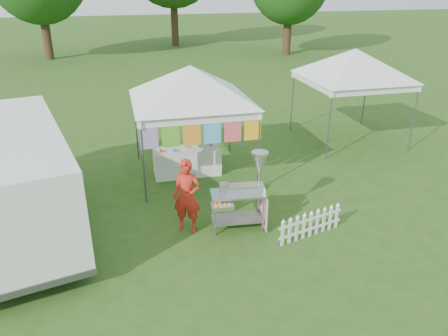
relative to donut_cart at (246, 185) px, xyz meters
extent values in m
plane|color=#2A4D16|center=(-0.59, -0.37, -1.02)|extent=(120.00, 120.00, 0.00)
cylinder|color=#59595E|center=(-2.01, 1.71, 0.03)|extent=(0.04, 0.04, 2.10)
cylinder|color=#59595E|center=(0.83, 1.71, 0.03)|extent=(0.04, 0.04, 2.10)
cylinder|color=#59595E|center=(-2.01, 4.55, 0.03)|extent=(0.04, 0.04, 2.10)
cylinder|color=#59595E|center=(0.83, 4.55, 0.03)|extent=(0.04, 0.04, 2.10)
cube|color=white|center=(-0.59, 1.71, 0.98)|extent=(3.00, 0.03, 0.22)
cube|color=white|center=(-0.59, 4.55, 0.98)|extent=(3.00, 0.03, 0.22)
pyramid|color=white|center=(-0.59, 3.13, 1.98)|extent=(4.24, 4.24, 0.90)
cylinder|color=#59595E|center=(-0.59, 1.71, 1.06)|extent=(3.00, 0.03, 0.03)
cube|color=#31ADBA|center=(-1.84, 1.71, 0.71)|extent=(0.42, 0.01, 0.70)
cube|color=#178E1D|center=(-1.34, 1.71, 0.71)|extent=(0.42, 0.01, 0.70)
cube|color=red|center=(-0.84, 1.71, 0.71)|extent=(0.42, 0.01, 0.70)
cube|color=blue|center=(-0.34, 1.71, 0.71)|extent=(0.42, 0.01, 0.70)
cube|color=#C91984|center=(0.16, 1.71, 0.71)|extent=(0.42, 0.01, 0.70)
cube|color=orange|center=(0.66, 1.71, 0.71)|extent=(0.42, 0.01, 0.70)
cylinder|color=#59595E|center=(3.49, 3.21, 0.03)|extent=(0.04, 0.04, 2.10)
cylinder|color=#59595E|center=(6.33, 3.21, 0.03)|extent=(0.04, 0.04, 2.10)
cylinder|color=#59595E|center=(3.49, 6.05, 0.03)|extent=(0.04, 0.04, 2.10)
cylinder|color=#59595E|center=(6.33, 6.05, 0.03)|extent=(0.04, 0.04, 2.10)
cube|color=white|center=(4.91, 3.21, 0.98)|extent=(3.00, 0.03, 0.22)
cube|color=white|center=(4.91, 6.05, 0.98)|extent=(3.00, 0.03, 0.22)
pyramid|color=white|center=(4.91, 4.63, 1.98)|extent=(4.24, 4.24, 0.90)
cylinder|color=#59595E|center=(4.91, 3.21, 1.06)|extent=(3.00, 0.03, 0.03)
cylinder|color=#362513|center=(-6.59, 23.63, 0.96)|extent=(0.56, 0.56, 3.96)
cylinder|color=#362513|center=(2.41, 27.63, 1.40)|extent=(0.56, 0.56, 4.84)
cylinder|color=#362513|center=(9.41, 21.63, 0.74)|extent=(0.56, 0.56, 3.52)
cylinder|color=gray|center=(-0.72, -0.16, -0.60)|extent=(0.04, 0.04, 0.85)
cylinder|color=gray|center=(0.31, -0.25, -0.60)|extent=(0.04, 0.04, 0.85)
cylinder|color=gray|center=(-0.67, 0.30, -0.60)|extent=(0.04, 0.04, 0.85)
cylinder|color=gray|center=(0.35, 0.21, -0.60)|extent=(0.04, 0.04, 0.85)
cube|color=gray|center=(-0.18, 0.02, -0.79)|extent=(1.12, 0.63, 0.01)
cube|color=#B7B7BC|center=(-0.18, 0.02, -0.18)|extent=(1.18, 0.67, 0.04)
cube|color=#B7B7BC|center=(-0.01, 0.06, -0.09)|extent=(0.82, 0.31, 0.14)
cube|color=gray|center=(-0.46, 0.10, -0.06)|extent=(0.21, 0.22, 0.21)
cylinder|color=gray|center=(0.29, 0.03, 0.25)|extent=(0.05, 0.05, 0.85)
cone|color=#B7B7BC|center=(0.29, 0.03, 0.48)|extent=(0.37, 0.37, 0.38)
cylinder|color=#B7B7BC|center=(0.29, 0.03, 0.69)|extent=(0.39, 0.39, 0.06)
cube|color=#B7B7BC|center=(-0.59, -0.30, -0.27)|extent=(0.48, 0.32, 0.09)
cube|color=pink|center=(0.39, -0.03, -0.60)|extent=(0.08, 0.70, 0.76)
cube|color=white|center=(0.31, -0.29, -0.06)|extent=(0.03, 0.13, 0.17)
imported|color=red|center=(-1.24, 0.20, -0.21)|extent=(0.70, 0.60, 1.64)
cube|color=white|center=(-4.77, 1.02, 0.29)|extent=(3.33, 5.73, 1.88)
cube|color=#59595E|center=(-4.77, 1.02, -0.65)|extent=(3.37, 5.79, 0.13)
cube|color=white|center=(-5.30, 3.27, -0.16)|extent=(2.16, 1.20, 0.97)
cube|color=black|center=(-3.86, 1.90, 0.64)|extent=(0.70, 2.89, 0.59)
cube|color=black|center=(-5.39, 3.66, 0.64)|extent=(1.79, 0.45, 0.59)
cylinder|color=black|center=(-3.45, -0.44, -0.66)|extent=(0.40, 0.77, 0.73)
cylinder|color=black|center=(-4.24, 2.92, -0.66)|extent=(0.40, 0.77, 0.73)
cube|color=white|center=(0.52, -0.87, -0.74)|extent=(0.07, 0.04, 0.56)
cube|color=white|center=(0.70, -0.82, -0.74)|extent=(0.07, 0.04, 0.56)
cube|color=white|center=(0.87, -0.77, -0.74)|extent=(0.07, 0.04, 0.56)
cube|color=white|center=(1.05, -0.73, -0.74)|extent=(0.07, 0.04, 0.56)
cube|color=white|center=(1.22, -0.68, -0.74)|extent=(0.07, 0.04, 0.56)
cube|color=white|center=(1.39, -0.63, -0.74)|extent=(0.07, 0.04, 0.56)
cube|color=white|center=(1.57, -0.59, -0.74)|extent=(0.07, 0.04, 0.56)
cube|color=white|center=(1.74, -0.54, -0.74)|extent=(0.07, 0.04, 0.56)
cube|color=white|center=(1.91, -0.49, -0.74)|extent=(0.07, 0.04, 0.56)
cube|color=white|center=(1.22, -0.68, -0.84)|extent=(1.57, 0.44, 0.05)
cube|color=white|center=(1.22, -0.68, -0.60)|extent=(1.57, 0.44, 0.05)
cube|color=white|center=(-0.77, 3.11, -0.65)|extent=(1.80, 0.70, 0.75)
camera|label=1|loc=(-2.44, -7.90, 4.03)|focal=35.00mm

